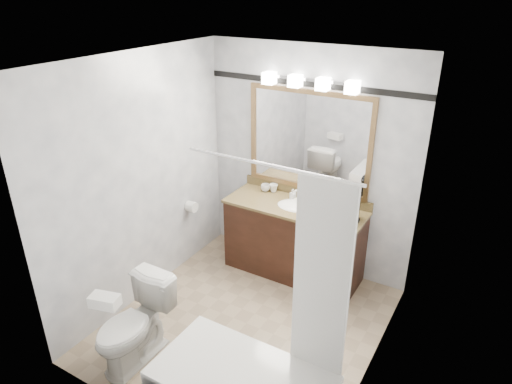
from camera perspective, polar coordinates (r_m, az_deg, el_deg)
room at (r=3.94m, az=-1.37°, el=-2.22°), size 2.42×2.62×2.52m
vanity at (r=5.12m, az=4.76°, el=-5.80°), size 1.53×0.58×0.97m
mirror at (r=4.90m, az=6.57°, el=6.32°), size 1.40×0.04×1.10m
vanity_light_bar at (r=4.68m, az=6.67°, el=13.50°), size 1.02×0.14×0.12m
accent_stripe at (r=4.75m, az=6.99°, el=13.23°), size 2.40×0.01×0.06m
tp_roll at (r=5.27m, az=-8.07°, el=-1.82°), size 0.11×0.12×0.12m
toilet at (r=4.19m, az=-15.08°, el=-15.77°), size 0.42×0.74×0.75m
tissue_box at (r=3.81m, az=-18.39°, el=-12.79°), size 0.25×0.18×0.09m
coffee_maker at (r=4.67m, az=12.06°, el=-1.42°), size 0.17×0.21×0.33m
cup_left at (r=5.23m, az=1.19°, el=0.54°), size 0.13×0.13×0.08m
cup_right at (r=5.21m, az=2.21°, el=0.51°), size 0.10×0.10×0.09m
soap_bottle_a at (r=5.04m, az=4.63°, el=-0.29°), size 0.06×0.06×0.12m
soap_bottle_b at (r=4.96m, az=8.42°, el=-1.17°), size 0.08×0.08×0.08m
soap_bar at (r=5.02m, az=5.31°, el=-1.00°), size 0.09×0.06×0.03m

